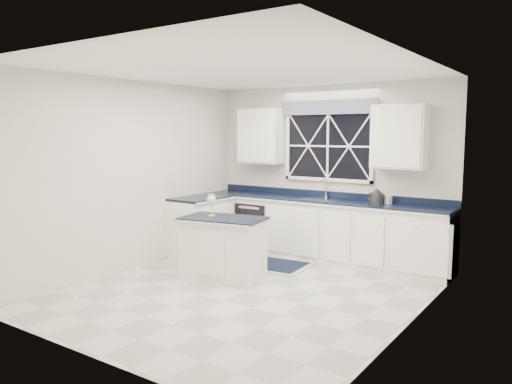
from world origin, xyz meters
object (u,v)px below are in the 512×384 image
Objects in this scene: dishwasher at (260,226)px; kettle at (376,197)px; soap_bottle at (388,198)px; faucet at (326,188)px; island at (223,247)px; wine_glass at (211,201)px.

dishwasher is 2.09m from kettle.
soap_bottle is at bearing 3.06° from dishwasher.
faucet is 2.02m from island.
faucet is 0.25× the size of island.
soap_bottle is (1.89, 1.70, -0.00)m from wine_glass.
faucet reaches higher than wine_glass.
kettle reaches higher than dishwasher.
island is at bearing -73.85° from dishwasher.
wine_glass is (-0.85, -1.78, -0.07)m from faucet.
kettle is at bearing 37.43° from island.
wine_glass reaches higher than island.
faucet is 1.01× the size of wine_glass.
dishwasher is at bearing -176.94° from soap_bottle.
soap_bottle reaches higher than island.
faucet reaches higher than island.
faucet is (1.10, 0.19, 0.69)m from dishwasher.
wine_glass is (-0.21, 0.02, 0.62)m from island.
faucet is at bearing 60.84° from island.
dishwasher is at bearing 96.53° from island.
soap_bottle is at bearing 48.71° from kettle.
faucet is 0.90m from kettle.
island is at bearing -110.16° from kettle.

